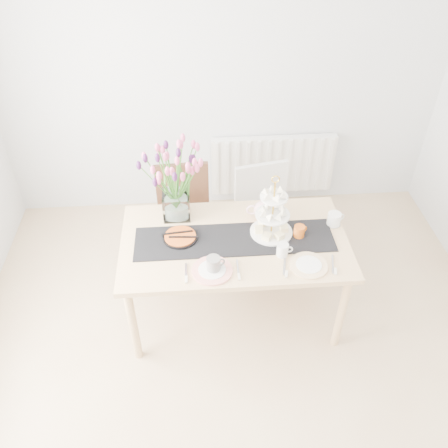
{
  "coord_description": "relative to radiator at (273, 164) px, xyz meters",
  "views": [
    {
      "loc": [
        -0.27,
        -1.69,
        2.98
      ],
      "look_at": [
        -0.09,
        0.73,
        0.94
      ],
      "focal_mm": 38.0,
      "sensor_mm": 36.0,
      "label": 1
    }
  ],
  "objects": [
    {
      "name": "mug_white",
      "position": [
        -0.2,
        -1.58,
        0.35
      ],
      "size": [
        0.08,
        0.08,
        0.09
      ],
      "primitive_type": "cylinder",
      "rotation": [
        0.0,
        0.0,
        -0.02
      ],
      "color": "silver",
      "rests_on": "dining_table"
    },
    {
      "name": "tart_tin",
      "position": [
        -0.89,
        -1.37,
        0.31
      ],
      "size": [
        0.25,
        0.25,
        0.03
      ],
      "rotation": [
        0.0,
        0.0,
        -0.34
      ],
      "color": "black",
      "rests_on": "dining_table"
    },
    {
      "name": "radiator",
      "position": [
        0.0,
        0.0,
        0.0
      ],
      "size": [
        1.2,
        0.08,
        0.6
      ],
      "primitive_type": "cube",
      "color": "white",
      "rests_on": "room_shell"
    },
    {
      "name": "chair_brown",
      "position": [
        -0.87,
        -0.74,
        0.07
      ],
      "size": [
        0.47,
        0.47,
        0.89
      ],
      "rotation": [
        0.0,
        0.0,
        0.05
      ],
      "color": "#3A2315",
      "rests_on": "ground"
    },
    {
      "name": "room_shell",
      "position": [
        -0.5,
        -2.19,
        0.85
      ],
      "size": [
        4.5,
        4.5,
        4.5
      ],
      "color": "tan",
      "rests_on": "ground"
    },
    {
      "name": "teapot",
      "position": [
        -0.27,
        -1.18,
        0.38
      ],
      "size": [
        0.26,
        0.22,
        0.16
      ],
      "primitive_type": null,
      "rotation": [
        0.0,
        0.0,
        -0.07
      ],
      "color": "white",
      "rests_on": "dining_table"
    },
    {
      "name": "tulip_vase",
      "position": [
        -0.91,
        -1.1,
        0.69
      ],
      "size": [
        0.71,
        0.71,
        0.61
      ],
      "rotation": [
        0.0,
        0.0,
        -0.41
      ],
      "color": "silver",
      "rests_on": "dining_table"
    },
    {
      "name": "cake_stand",
      "position": [
        -0.24,
        -1.36,
        0.43
      ],
      "size": [
        0.3,
        0.3,
        0.44
      ],
      "rotation": [
        0.0,
        0.0,
        0.25
      ],
      "color": "gold",
      "rests_on": "dining_table"
    },
    {
      "name": "mug_orange",
      "position": [
        -0.05,
        -1.4,
        0.35
      ],
      "size": [
        0.11,
        0.11,
        0.09
      ],
      "primitive_type": "cylinder",
      "rotation": [
        0.0,
        0.0,
        0.51
      ],
      "color": "#D15B17",
      "rests_on": "dining_table"
    },
    {
      "name": "plate_right",
      "position": [
        -0.04,
        -1.7,
        0.31
      ],
      "size": [
        0.3,
        0.3,
        0.01
      ],
      "primitive_type": "cylinder",
      "rotation": [
        0.0,
        0.0,
        -0.22
      ],
      "color": "white",
      "rests_on": "dining_table"
    },
    {
      "name": "plate_left",
      "position": [
        -0.68,
        -1.7,
        0.31
      ],
      "size": [
        0.27,
        0.27,
        0.01
      ],
      "primitive_type": "cylinder",
      "rotation": [
        0.0,
        0.0,
        -0.01
      ],
      "color": "white",
      "rests_on": "dining_table"
    },
    {
      "name": "cream_jug",
      "position": [
        0.23,
        -1.29,
        0.35
      ],
      "size": [
        0.12,
        0.12,
        0.1
      ],
      "primitive_type": "cylinder",
      "rotation": [
        0.0,
        0.0,
        0.26
      ],
      "color": "white",
      "rests_on": "dining_table"
    },
    {
      "name": "mug_grey",
      "position": [
        -0.67,
        -1.7,
        0.36
      ],
      "size": [
        0.12,
        0.12,
        0.11
      ],
      "primitive_type": "cylinder",
      "rotation": [
        0.0,
        0.0,
        0.32
      ],
      "color": "slate",
      "rests_on": "dining_table"
    },
    {
      "name": "chair_white",
      "position": [
        -0.2,
        -0.8,
        0.08
      ],
      "size": [
        0.53,
        0.53,
        0.91
      ],
      "rotation": [
        0.0,
        0.0,
        0.19
      ],
      "color": "silver",
      "rests_on": "ground"
    },
    {
      "name": "table_runner",
      "position": [
        -0.51,
        -1.41,
        0.3
      ],
      "size": [
        1.4,
        0.35,
        0.01
      ],
      "primitive_type": "cube",
      "color": "black",
      "rests_on": "dining_table"
    },
    {
      "name": "dining_table",
      "position": [
        -0.51,
        -1.41,
        0.22
      ],
      "size": [
        1.6,
        0.9,
        0.75
      ],
      "color": "tan",
      "rests_on": "ground"
    }
  ]
}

